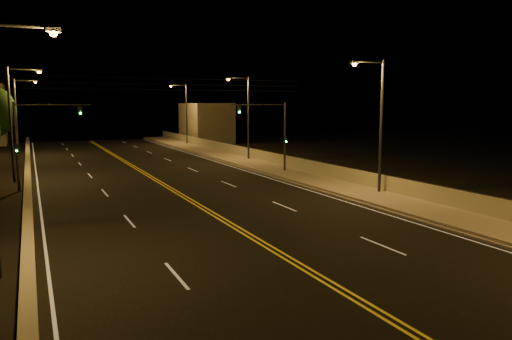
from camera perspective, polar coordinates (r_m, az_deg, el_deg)
name	(u,v)px	position (r m, az deg, el deg)	size (l,w,h in m)	color
road	(209,212)	(28.21, -5.41, -4.75)	(18.00, 120.00, 0.02)	black
sidewalk	(366,195)	(33.22, 12.50, -2.77)	(3.60, 120.00, 0.30)	gray
curb	(342,198)	(32.16, 9.83, -3.18)	(0.14, 120.00, 0.15)	gray
parapet_wall	(387,183)	(34.12, 14.75, -1.46)	(0.30, 120.00, 1.00)	#A39F87
jersey_barrier	(28,221)	(26.66, -24.60, -5.27)	(0.45, 120.00, 0.81)	#A39F87
distant_building_right	(206,123)	(79.20, -5.73, 5.40)	(6.00, 10.00, 6.08)	gray
parapet_rail	(387,175)	(34.05, 14.78, -0.58)	(0.06, 0.06, 120.00)	black
lane_markings	(209,212)	(28.14, -5.36, -4.76)	(17.32, 116.00, 0.00)	silver
streetlight_1	(378,118)	(33.13, 13.75, 5.76)	(2.55, 0.28, 8.77)	#2D2D33
streetlight_2	(246,113)	(51.74, -1.17, 6.56)	(2.55, 0.28, 8.77)	#2D2D33
streetlight_3	(185,110)	(72.67, -8.17, 6.78)	(2.55, 0.28, 8.77)	#2D2D33
streetlight_5	(14,116)	(42.40, -25.89, 5.57)	(2.55, 0.28, 8.77)	#2D2D33
streetlight_6	(19,112)	(62.57, -25.49, 6.01)	(2.55, 0.28, 8.77)	#2D2D33
traffic_signal_right	(275,129)	(42.39, 2.13, 4.70)	(5.11, 0.31, 6.14)	#2D2D33
traffic_signal_left	(32,135)	(37.92, -24.26, 3.69)	(5.11, 0.31, 6.14)	#2D2D33
overhead_wires	(164,84)	(36.70, -10.48, 9.62)	(22.00, 0.03, 0.83)	black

